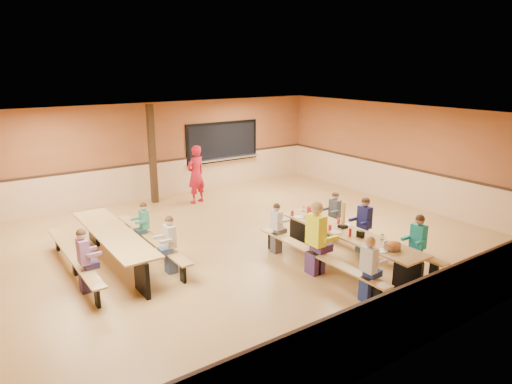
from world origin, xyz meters
TOP-DOWN VIEW (x-y plane):
  - ground at (0.00, 0.00)m, footprint 12.00×12.00m
  - room_envelope at (0.00, 0.00)m, footprint 12.04×10.04m
  - kitchen_pass_through at (2.60, 4.96)m, footprint 2.78×0.28m
  - structural_post at (-0.20, 4.40)m, footprint 0.18×0.18m
  - cafeteria_table_main at (1.32, -2.24)m, footprint 1.91×3.70m
  - cafeteria_table_second at (-2.72, 0.54)m, footprint 1.91×3.70m
  - seated_child_white_left at (0.50, -3.56)m, footprint 0.37×0.30m
  - seated_adult_yellow at (0.50, -2.17)m, footprint 0.51×0.41m
  - seated_child_grey_left at (0.50, -0.87)m, footprint 0.33×0.27m
  - seated_child_teal_right at (2.15, -3.37)m, footprint 0.38×0.31m
  - seated_child_navy_right at (2.15, -1.96)m, footprint 0.40×0.32m
  - seated_child_char_right at (2.15, -1.02)m, footprint 0.35×0.29m
  - seated_child_purple_sec at (-3.54, -0.32)m, footprint 0.37×0.31m
  - seated_child_green_sec at (-1.89, 0.89)m, footprint 0.33×0.27m
  - seated_child_tan_sec at (-1.89, -0.47)m, footprint 0.36×0.30m
  - standing_woman at (0.85, 3.64)m, footprint 0.75×0.59m
  - punch_pitcher at (1.36, -1.01)m, footprint 0.16×0.16m
  - chip_bowl at (1.31, -3.41)m, footprint 0.32×0.32m
  - napkin_dispenser at (1.31, -2.61)m, footprint 0.10×0.14m
  - condiment_mustard at (1.30, -2.63)m, footprint 0.06×0.06m
  - condiment_ketchup at (1.17, -2.46)m, footprint 0.06×0.06m
  - table_paddle at (1.41, -2.01)m, footprint 0.16×0.16m
  - place_settings at (1.32, -2.24)m, footprint 0.65×3.30m

SIDE VIEW (x-z plane):
  - ground at x=0.00m, z-range 0.00..0.00m
  - cafeteria_table_main at x=1.32m, z-range 0.16..0.90m
  - cafeteria_table_second at x=-2.72m, z-range 0.16..0.90m
  - seated_child_green_sec at x=-1.89m, z-range 0.00..1.13m
  - seated_child_grey_left at x=0.50m, z-range 0.00..1.14m
  - seated_child_char_right at x=2.15m, z-range 0.00..1.17m
  - seated_child_tan_sec at x=-1.89m, z-range 0.00..1.19m
  - seated_child_white_left at x=0.50m, z-range 0.00..1.21m
  - seated_child_purple_sec at x=-3.54m, z-range 0.00..1.22m
  - seated_child_teal_right at x=2.15m, z-range 0.00..1.24m
  - seated_child_navy_right at x=2.15m, z-range 0.00..1.26m
  - room_envelope at x=0.00m, z-range -0.82..2.20m
  - seated_adult_yellow at x=0.50m, z-range 0.00..1.49m
  - place_settings at x=1.32m, z-range 0.74..0.85m
  - napkin_dispenser at x=1.31m, z-range 0.74..0.87m
  - chip_bowl at x=1.31m, z-range 0.74..0.89m
  - condiment_mustard at x=1.30m, z-range 0.74..0.91m
  - condiment_ketchup at x=1.17m, z-range 0.74..0.91m
  - punch_pitcher at x=1.36m, z-range 0.74..0.96m
  - table_paddle at x=1.41m, z-range 0.60..1.16m
  - standing_woman at x=0.85m, z-range 0.00..1.79m
  - kitchen_pass_through at x=2.60m, z-range 0.80..2.18m
  - structural_post at x=-0.20m, z-range 0.00..3.00m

